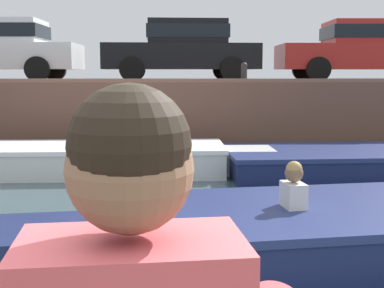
% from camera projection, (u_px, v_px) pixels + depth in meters
% --- Properties ---
extents(ground_plane, '(400.00, 400.00, 0.00)m').
position_uv_depth(ground_plane, '(199.00, 222.00, 6.86)').
color(ground_plane, '#3D5156').
extents(far_quay_wall, '(60.00, 6.00, 1.70)m').
position_uv_depth(far_quay_wall, '(183.00, 111.00, 14.93)').
color(far_quay_wall, brown).
rests_on(far_quay_wall, ground).
extents(far_wall_coping, '(60.00, 0.24, 0.08)m').
position_uv_depth(far_wall_coping, '(186.00, 80.00, 11.96)').
color(far_wall_coping, brown).
rests_on(far_wall_coping, far_quay_wall).
extents(boat_moored_central_white, '(5.96, 1.79, 0.55)m').
position_uv_depth(boat_moored_central_white, '(106.00, 159.00, 10.19)').
color(boat_moored_central_white, white).
rests_on(boat_moored_central_white, ground).
extents(boat_moored_east_navy, '(6.73, 2.47, 0.46)m').
position_uv_depth(boat_moored_east_navy, '(384.00, 161.00, 10.30)').
color(boat_moored_east_navy, navy).
rests_on(boat_moored_east_navy, ground).
extents(motorboat_passing, '(6.80, 2.76, 1.01)m').
position_uv_depth(motorboat_passing, '(343.00, 229.00, 5.66)').
color(motorboat_passing, navy).
rests_on(motorboat_passing, ground).
extents(car_left_inner_black, '(4.00, 1.94, 1.54)m').
position_uv_depth(car_left_inner_black, '(183.00, 48.00, 13.78)').
color(car_left_inner_black, black).
rests_on(car_left_inner_black, far_quay_wall).
extents(car_centre_red, '(4.42, 2.13, 1.54)m').
position_uv_depth(car_centre_red, '(365.00, 48.00, 13.97)').
color(car_centre_red, '#B2231E').
rests_on(car_centre_red, far_quay_wall).
extents(mooring_bollard_mid, '(0.15, 0.15, 0.45)m').
position_uv_depth(mooring_bollard_mid, '(244.00, 71.00, 12.12)').
color(mooring_bollard_mid, '#2D2B28').
rests_on(mooring_bollard_mid, far_quay_wall).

